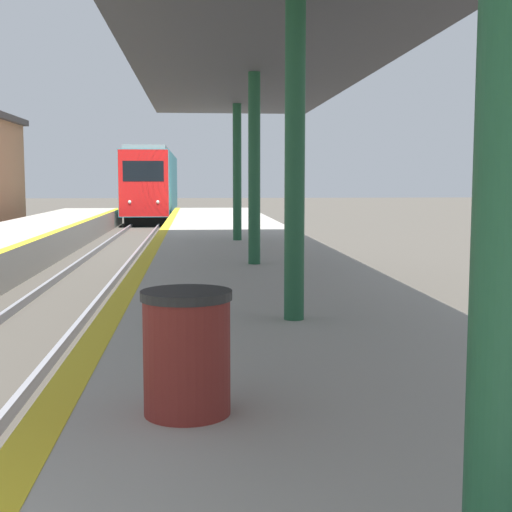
{
  "coord_description": "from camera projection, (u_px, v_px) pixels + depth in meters",
  "views": [
    {
      "loc": [
        2.64,
        -1.02,
        2.44
      ],
      "look_at": [
        4.32,
        18.65,
        0.35
      ],
      "focal_mm": 50.0,
      "sensor_mm": 36.0,
      "label": 1
    }
  ],
  "objects": [
    {
      "name": "train",
      "position": [
        153.0,
        185.0,
        45.04
      ],
      "size": [
        2.62,
        17.08,
        4.31
      ],
      "color": "black",
      "rests_on": "ground"
    },
    {
      "name": "trash_bin",
      "position": [
        187.0,
        352.0,
        4.74
      ],
      "size": [
        0.61,
        0.61,
        0.83
      ],
      "color": "maroon",
      "rests_on": "platform_right"
    },
    {
      "name": "station_canopy",
      "position": [
        270.0,
        42.0,
        10.31
      ],
      "size": [
        4.38,
        21.54,
        3.73
      ],
      "color": "#1E5133",
      "rests_on": "platform_right"
    }
  ]
}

